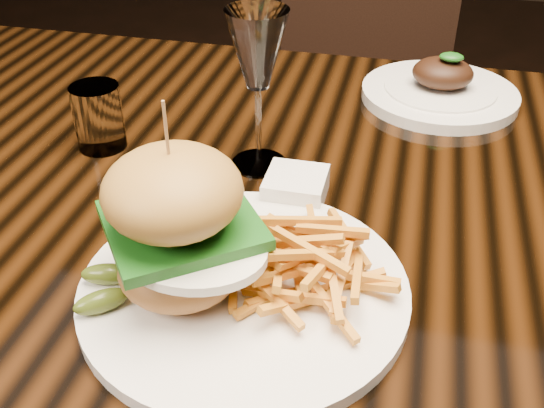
% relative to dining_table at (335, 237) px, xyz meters
% --- Properties ---
extents(dining_table, '(1.60, 0.90, 0.75)m').
position_rel_dining_table_xyz_m(dining_table, '(0.00, 0.00, 0.00)').
color(dining_table, black).
rests_on(dining_table, ground).
extents(burger_plate, '(0.33, 0.33, 0.22)m').
position_rel_dining_table_xyz_m(burger_plate, '(-0.08, -0.22, 0.13)').
color(burger_plate, white).
rests_on(burger_plate, dining_table).
extents(ramekin, '(0.08, 0.08, 0.03)m').
position_rel_dining_table_xyz_m(ramekin, '(-0.05, -0.03, 0.09)').
color(ramekin, white).
rests_on(ramekin, dining_table).
extents(wine_glass, '(0.08, 0.08, 0.21)m').
position_rel_dining_table_xyz_m(wine_glass, '(-0.11, 0.04, 0.23)').
color(wine_glass, white).
rests_on(wine_glass, dining_table).
extents(water_tumbler, '(0.07, 0.07, 0.09)m').
position_rel_dining_table_xyz_m(water_tumbler, '(-0.34, 0.03, 0.12)').
color(water_tumbler, white).
rests_on(water_tumbler, dining_table).
extents(far_dish, '(0.25, 0.25, 0.08)m').
position_rel_dining_table_xyz_m(far_dish, '(0.12, 0.30, 0.09)').
color(far_dish, white).
rests_on(far_dish, dining_table).
extents(chair_far, '(0.49, 0.50, 0.95)m').
position_rel_dining_table_xyz_m(chair_far, '(-0.05, 0.89, -0.13)').
color(chair_far, black).
rests_on(chair_far, ground).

